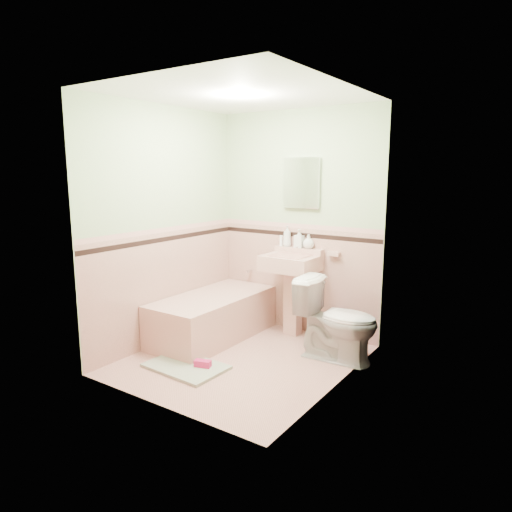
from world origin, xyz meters
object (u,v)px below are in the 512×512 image
Objects in this scene: soap_bottle_mid at (299,238)px; shoe at (203,363)px; bucket at (332,333)px; sink at (290,296)px; bathtub at (213,318)px; soap_bottle_left at (287,236)px; medicine_cabinet at (301,183)px; toilet at (337,320)px; soap_bottle_right at (309,241)px.

soap_bottle_mid reaches higher than shoe.
bucket is (0.51, -0.16, -0.97)m from soap_bottle_mid.
sink is 3.91× the size of bucket.
bathtub is 1.31m from soap_bottle_mid.
bathtub is 6.32× the size of soap_bottle_left.
medicine_cabinet reaches higher than toilet.
soap_bottle_right reaches higher than bucket.
bucket is at bearing 2.50° from sink.
soap_bottle_mid is 0.12m from soap_bottle_right.
shoe is (-0.06, -1.44, -1.04)m from soap_bottle_left.
soap_bottle_left reaches higher than shoe.
medicine_cabinet is 3.57× the size of shoe.
medicine_cabinet is at bearing 91.60° from soap_bottle_mid.
shoe is (-0.21, -1.26, -0.40)m from sink.
medicine_cabinet reaches higher than bucket.
toilet is 1.36m from shoe.
bathtub is 9.68× the size of shoe.
bathtub is 0.88m from shoe.
medicine_cabinet is (0.00, 0.21, 1.24)m from sink.
soap_bottle_right reaches higher than shoe.
soap_bottle_left is 1.20m from bucket.
soap_bottle_mid is 1.78m from shoe.
bathtub is 1.24m from soap_bottle_left.
medicine_cabinet is 0.62m from soap_bottle_left.
soap_bottle_left is at bearing 180.00° from soap_bottle_right.
soap_bottle_left is 1.15× the size of soap_bottle_mid.
soap_bottle_right is at bearing 56.64° from sink.
soap_bottle_mid is at bearing 162.74° from bucket.
bathtub is at bearing -126.43° from soap_bottle_left.
sink is 0.79m from toilet.
sink is at bearing -90.27° from soap_bottle_mid.
shoe is (-0.33, -1.44, -1.00)m from soap_bottle_right.
soap_bottle_mid is (0.00, 0.18, 0.63)m from sink.
sink is 0.68m from soap_bottle_left.
toilet is (0.71, -0.53, -1.30)m from medicine_cabinet.
toilet is (0.71, -0.32, -0.06)m from sink.
medicine_cabinet is (0.68, 0.74, 1.47)m from bathtub.
soap_bottle_right reaches higher than sink.
soap_bottle_right is (0.12, 0.00, -0.02)m from soap_bottle_mid.
bucket reaches higher than shoe.
soap_bottle_right is 1.03m from bucket.
shoe is (-0.93, -0.93, -0.34)m from toilet.
soap_bottle_mid is at bearing 46.20° from bathtub.
medicine_cabinet is 1.58m from toilet.
toilet is at bearing 8.37° from bathtub.
medicine_cabinet is at bearing 159.74° from bucket.
bucket is at bearing -17.26° from soap_bottle_mid.
bucket is (0.51, -0.19, -1.58)m from medicine_cabinet.
bucket is (0.39, -0.16, -0.94)m from soap_bottle_right.
soap_bottle_mid is 0.88× the size of bucket.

